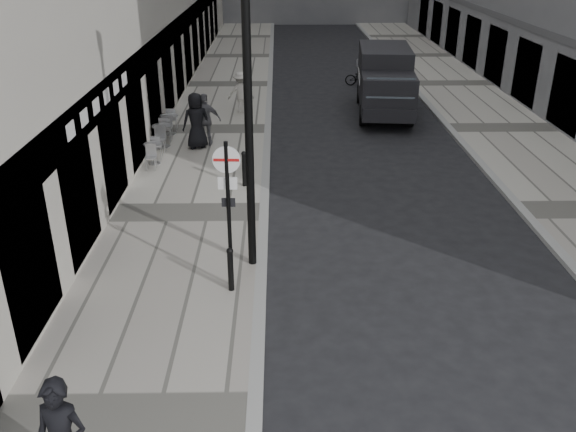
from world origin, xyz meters
name	(u,v)px	position (x,y,z in m)	size (l,w,h in m)	color
sidewalk	(215,130)	(-2.00, 18.00, 0.06)	(4.00, 60.00, 0.12)	#A5A195
far_sidewalk	(502,129)	(9.00, 18.00, 0.06)	(4.00, 60.00, 0.12)	#A5A195
sign_post	(228,197)	(-0.60, 6.58, 2.16)	(0.55, 0.10, 3.18)	black
lamppost	(248,95)	(-0.20, 7.55, 3.95)	(0.31, 0.31, 6.88)	black
bollard_near	(244,170)	(-0.60, 12.20, 0.61)	(0.13, 0.13, 0.99)	black
bollard_far	(231,271)	(-0.60, 6.41, 0.58)	(0.12, 0.12, 0.91)	black
panel_van	(385,78)	(4.82, 20.57, 1.47)	(2.55, 5.71, 2.61)	black
cyclist	(362,72)	(4.53, 25.63, 0.67)	(1.66, 0.80, 1.71)	black
pedestrian_a	(205,120)	(-2.12, 16.06, 1.03)	(1.06, 0.44, 1.82)	#5D5C61
pedestrian_b	(241,92)	(-1.12, 20.36, 0.96)	(1.08, 0.62, 1.67)	#BCB7AD
pedestrian_c	(196,121)	(-2.40, 15.77, 1.08)	(0.93, 0.61, 1.91)	black
cafe_table_near	(154,152)	(-3.60, 14.14, 0.52)	(0.62, 1.39, 0.79)	#B3B3B5
cafe_table_mid	(170,123)	(-3.60, 17.33, 0.55)	(0.66, 1.48, 0.84)	silver
cafe_table_far	(163,134)	(-3.60, 15.87, 0.58)	(0.70, 1.58, 0.90)	#A8A8AA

